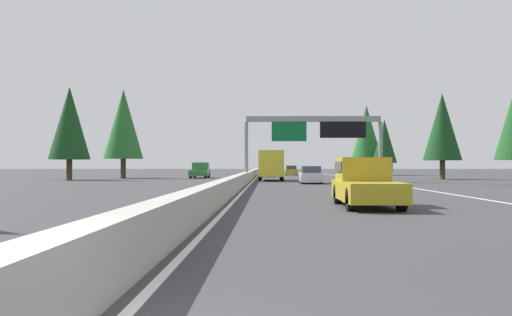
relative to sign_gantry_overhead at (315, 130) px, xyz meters
The scene contains 16 objects.
ground_plane 13.75m from the sign_gantry_overhead, 27.95° to the left, with size 320.00×320.00×0.00m, color #38383A.
median_barrier 32.31m from the sign_gantry_overhead, 11.42° to the left, with size 180.00×0.56×0.90m, color #ADAAA3.
shoulder_stripe_right 22.59m from the sign_gantry_overhead, 14.38° to the right, with size 160.00×0.16×0.01m, color silver.
shoulder_stripe_median 22.67m from the sign_gantry_overhead, 15.15° to the left, with size 160.00×0.16×0.01m, color silver.
sign_gantry_overhead is the anchor object (origin of this frame).
pickup_mid_left 31.56m from the sign_gantry_overhead, behind, with size 5.60×2.00×1.86m.
sedan_distant_b 6.07m from the sign_gantry_overhead, behind, with size 4.40×1.80×1.47m.
box_truck_far_right 6.96m from the sign_gantry_overhead, 40.72° to the left, with size 8.50×2.40×2.95m.
sedan_near_center 35.69m from the sign_gantry_overhead, ahead, with size 4.40×1.80×1.47m.
sedan_far_center 22.89m from the sign_gantry_overhead, 11.18° to the left, with size 4.40×1.80×1.47m.
oncoming_near 20.77m from the sign_gantry_overhead, 37.71° to the left, with size 5.60×2.00×1.86m.
conifer_right_mid 18.05m from the sign_gantry_overhead, 54.72° to the right, with size 4.14×4.14×9.42m.
conifer_right_far 40.20m from the sign_gantry_overhead, 16.21° to the right, with size 4.84×4.84×11.00m.
conifer_right_distant 37.33m from the sign_gantry_overhead, 20.85° to the right, with size 3.73×3.73×8.48m.
conifer_left_near 25.82m from the sign_gantry_overhead, 75.51° to the left, with size 4.29×4.29×9.74m.
conifer_left_mid 25.91m from the sign_gantry_overhead, 55.74° to the left, with size 4.63×4.63×10.51m.
Camera 1 is at (-4.75, -1.74, 1.58)m, focal length 40.78 mm.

